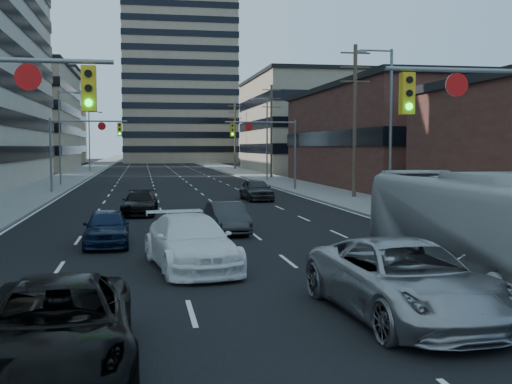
{
  "coord_description": "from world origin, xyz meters",
  "views": [
    {
      "loc": [
        -2.85,
        -8.17,
        3.74
      ],
      "look_at": [
        0.97,
        13.3,
        2.2
      ],
      "focal_mm": 45.0,
      "sensor_mm": 36.0,
      "label": 1
    }
  ],
  "objects_px": {
    "silver_suv": "(405,280)",
    "transit_bus": "(482,228)",
    "black_pickup": "(57,328)",
    "white_van": "(191,242)",
    "sedan_blue": "(107,227)"
  },
  "relations": [
    {
      "from": "silver_suv",
      "to": "transit_bus",
      "type": "xyz_separation_m",
      "value": [
        3.42,
        2.91,
        0.68
      ]
    },
    {
      "from": "black_pickup",
      "to": "white_van",
      "type": "height_order",
      "value": "white_van"
    },
    {
      "from": "black_pickup",
      "to": "transit_bus",
      "type": "xyz_separation_m",
      "value": [
        10.46,
        5.08,
        0.77
      ]
    },
    {
      "from": "black_pickup",
      "to": "transit_bus",
      "type": "height_order",
      "value": "transit_bus"
    },
    {
      "from": "silver_suv",
      "to": "transit_bus",
      "type": "bearing_deg",
      "value": 36.24
    },
    {
      "from": "white_van",
      "to": "transit_bus",
      "type": "bearing_deg",
      "value": -33.7
    },
    {
      "from": "silver_suv",
      "to": "sedan_blue",
      "type": "relative_size",
      "value": 1.48
    },
    {
      "from": "white_van",
      "to": "transit_bus",
      "type": "relative_size",
      "value": 0.51
    },
    {
      "from": "black_pickup",
      "to": "silver_suv",
      "type": "distance_m",
      "value": 7.37
    },
    {
      "from": "black_pickup",
      "to": "silver_suv",
      "type": "relative_size",
      "value": 0.89
    },
    {
      "from": "white_van",
      "to": "transit_bus",
      "type": "distance_m",
      "value": 8.46
    },
    {
      "from": "white_van",
      "to": "transit_bus",
      "type": "height_order",
      "value": "transit_bus"
    },
    {
      "from": "black_pickup",
      "to": "silver_suv",
      "type": "height_order",
      "value": "silver_suv"
    },
    {
      "from": "sedan_blue",
      "to": "silver_suv",
      "type": "bearing_deg",
      "value": -60.2
    },
    {
      "from": "sedan_blue",
      "to": "transit_bus",
      "type": "bearing_deg",
      "value": -41.16
    }
  ]
}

